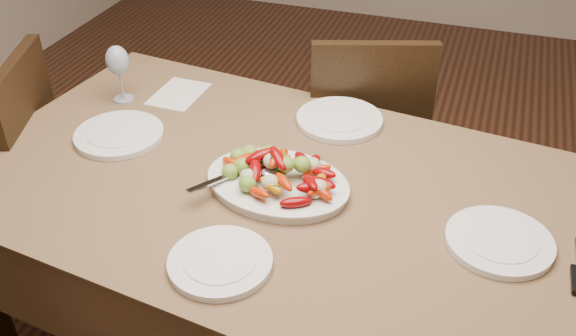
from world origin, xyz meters
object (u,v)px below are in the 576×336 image
at_px(plate_left, 119,135).
at_px(plate_right, 499,242).
at_px(wine_glass, 119,72).
at_px(plate_far, 339,120).
at_px(chair_far, 362,136).
at_px(dining_table, 288,286).
at_px(plate_near, 220,262).
at_px(serving_platter, 278,185).

height_order(plate_left, plate_right, same).
bearing_deg(wine_glass, plate_far, 7.02).
height_order(chair_far, plate_left, chair_far).
bearing_deg(wine_glass, plate_left, -62.37).
bearing_deg(dining_table, plate_near, -98.38).
bearing_deg(wine_glass, chair_far, 33.41).
xyz_separation_m(plate_far, plate_near, (-0.09, -0.72, 0.00)).
distance_m(chair_far, wine_glass, 0.95).
height_order(plate_right, plate_near, same).
bearing_deg(plate_right, plate_near, -155.10).
relative_size(chair_far, serving_platter, 2.45).
bearing_deg(dining_table, plate_right, -6.04).
height_order(dining_table, wine_glass, wine_glass).
bearing_deg(chair_far, wine_glass, 15.28).
bearing_deg(plate_right, dining_table, 173.96).
height_order(serving_platter, wine_glass, wine_glass).
distance_m(plate_near, wine_glass, 0.90).
relative_size(serving_platter, plate_far, 1.42).
xyz_separation_m(plate_left, plate_far, (0.61, 0.30, 0.00)).
bearing_deg(plate_far, plate_left, -153.68).
relative_size(plate_left, plate_far, 0.99).
height_order(chair_far, plate_far, chair_far).
bearing_deg(plate_left, wine_glass, 117.63).
distance_m(chair_far, plate_far, 0.49).
bearing_deg(chair_far, dining_table, 68.58).
bearing_deg(dining_table, chair_far, 86.70).
height_order(chair_far, wine_glass, wine_glass).
bearing_deg(plate_left, plate_far, 26.32).
height_order(plate_left, plate_near, same).
xyz_separation_m(chair_far, plate_far, (-0.00, -0.39, 0.29)).
distance_m(plate_far, wine_glass, 0.74).
bearing_deg(plate_far, plate_right, -40.25).
xyz_separation_m(dining_table, plate_right, (0.56, -0.06, 0.39)).
bearing_deg(plate_right, wine_glass, 164.34).
xyz_separation_m(dining_table, plate_left, (-0.57, 0.07, 0.39)).
relative_size(plate_right, plate_near, 1.06).
bearing_deg(plate_far, plate_near, -97.46).
relative_size(serving_platter, plate_right, 1.50).
height_order(serving_platter, plate_right, serving_platter).
relative_size(chair_far, plate_left, 3.53).
xyz_separation_m(plate_right, wine_glass, (-1.24, 0.35, 0.09)).
bearing_deg(plate_left, plate_near, -38.83).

